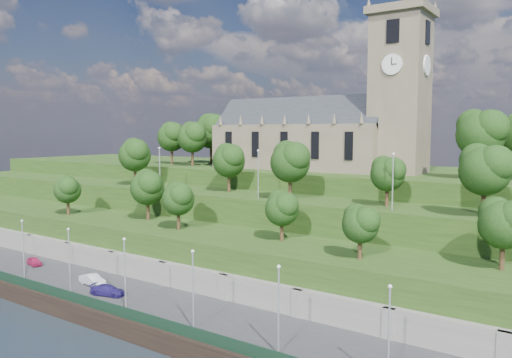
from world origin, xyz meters
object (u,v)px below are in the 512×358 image
Objects in this scene: car_right at (108,290)px; car_left at (34,261)px; church at (325,127)px; car_middle at (92,280)px.

car_left is at bearing 65.91° from car_right.
church is 46.77m from car_right.
car_right is at bearing -101.61° from car_middle.
car_middle is 5.10m from car_right.
car_left is 20.26m from car_right.
church is 11.15× the size of car_left.
church is 51.86m from car_left.
church is at bearing -12.05° from car_middle.
car_right reaches higher than car_left.
car_right is (4.86, -1.55, -0.07)m from car_middle.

